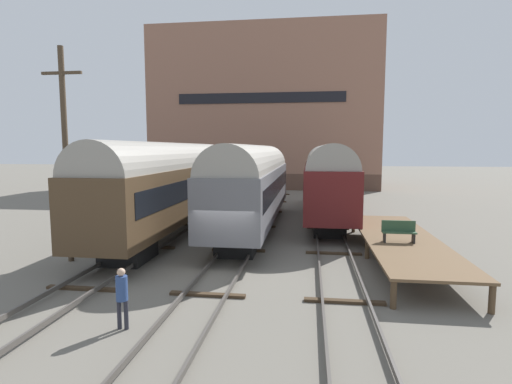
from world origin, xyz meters
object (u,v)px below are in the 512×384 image
(bench, at_px, (399,231))
(utility_pole, at_px, (66,153))
(train_car_brown, at_px, (172,182))
(person_worker, at_px, (122,293))
(train_car_maroon, at_px, (326,176))
(train_car_grey, at_px, (254,182))

(bench, bearing_deg, utility_pole, -174.73)
(train_car_brown, relative_size, person_worker, 10.45)
(person_worker, relative_size, utility_pole, 0.19)
(person_worker, bearing_deg, train_car_maroon, 71.88)
(bench, distance_m, person_worker, 11.55)
(train_car_brown, xyz_separation_m, person_worker, (2.86, -12.31, -1.99))
(train_car_brown, xyz_separation_m, train_car_maroon, (9.09, 6.75, -0.04))
(train_car_maroon, xyz_separation_m, train_car_grey, (-4.55, -5.08, -0.04))
(person_worker, bearing_deg, train_car_grey, 83.11)
(train_car_maroon, xyz_separation_m, person_worker, (-6.24, -19.06, -1.94))
(train_car_maroon, relative_size, utility_pole, 1.98)
(train_car_grey, xyz_separation_m, bench, (7.18, -6.59, -1.46))
(train_car_grey, height_order, person_worker, train_car_grey)
(train_car_maroon, distance_m, person_worker, 20.15)
(person_worker, xyz_separation_m, utility_pole, (-5.40, 6.07, 3.75))
(train_car_maroon, bearing_deg, train_car_brown, -143.40)
(person_worker, distance_m, utility_pole, 8.95)
(train_car_grey, distance_m, person_worker, 14.21)
(train_car_maroon, height_order, utility_pole, utility_pole)
(train_car_maroon, height_order, bench, train_car_maroon)
(person_worker, height_order, utility_pole, utility_pole)
(bench, distance_m, utility_pole, 14.70)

